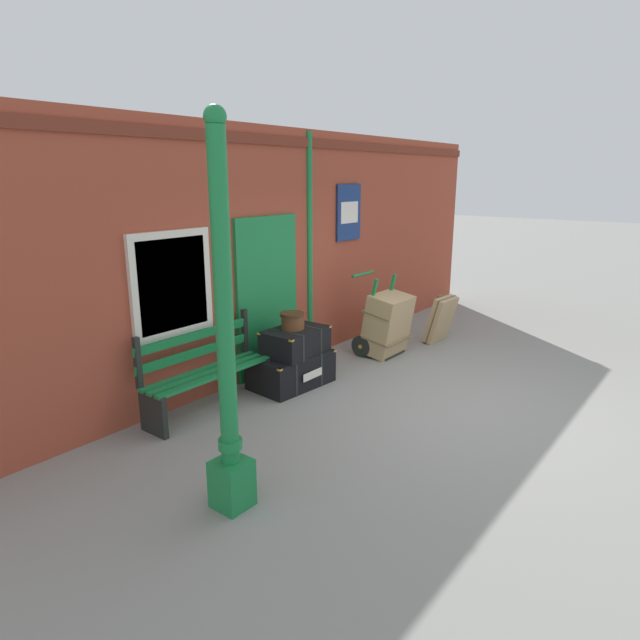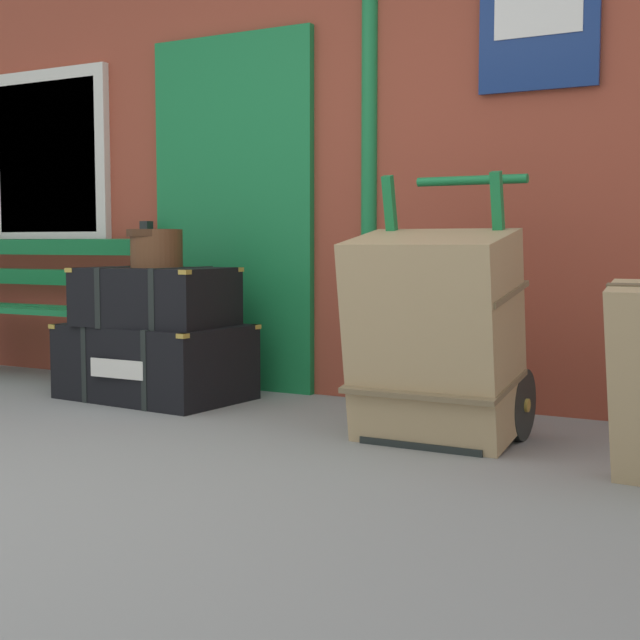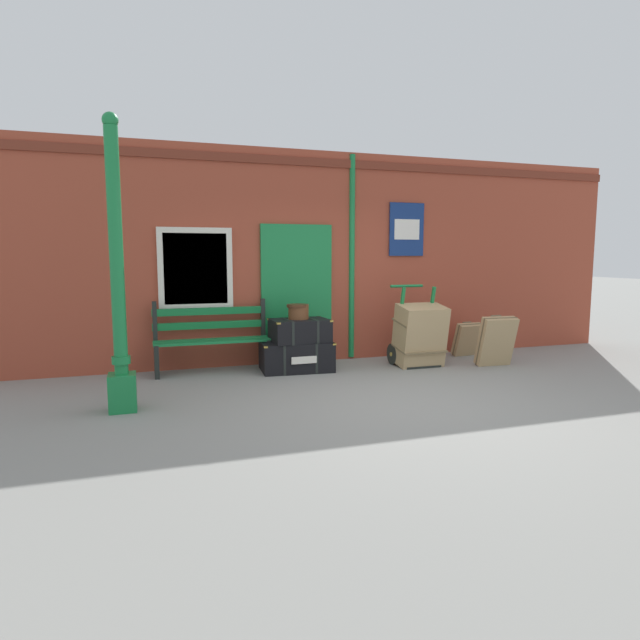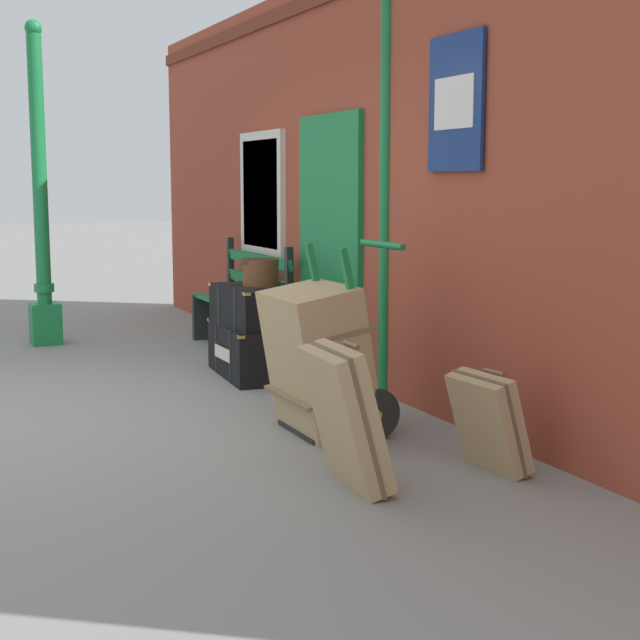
# 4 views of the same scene
# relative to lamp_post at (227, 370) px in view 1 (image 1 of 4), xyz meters

# --- Properties ---
(ground_plane) EXTENTS (60.00, 60.00, 0.00)m
(ground_plane) POSITION_rel_lamp_post_xyz_m (2.95, -0.53, -1.17)
(ground_plane) COLOR gray
(brick_facade) EXTENTS (10.40, 0.35, 3.20)m
(brick_facade) POSITION_rel_lamp_post_xyz_m (2.92, 2.06, 0.43)
(brick_facade) COLOR #9E422D
(brick_facade) RESTS_ON ground
(lamp_post) EXTENTS (0.28, 0.28, 3.06)m
(lamp_post) POSITION_rel_lamp_post_xyz_m (0.00, 0.00, 0.00)
(lamp_post) COLOR #197A3D
(lamp_post) RESTS_ON ground
(platform_bench) EXTENTS (1.60, 0.43, 1.01)m
(platform_bench) POSITION_rel_lamp_post_xyz_m (1.14, 1.63, -0.72)
(platform_bench) COLOR #197A3D
(platform_bench) RESTS_ON ground
(steamer_trunk_base) EXTENTS (1.06, 0.72, 0.43)m
(steamer_trunk_base) POSITION_rel_lamp_post_xyz_m (2.29, 1.36, -0.96)
(steamer_trunk_base) COLOR black
(steamer_trunk_base) RESTS_ON ground
(steamer_trunk_middle) EXTENTS (0.83, 0.57, 0.33)m
(steamer_trunk_middle) POSITION_rel_lamp_post_xyz_m (2.33, 1.32, -0.59)
(steamer_trunk_middle) COLOR black
(steamer_trunk_middle) RESTS_ON steamer_trunk_base
(round_hatbox) EXTENTS (0.31, 0.30, 0.21)m
(round_hatbox) POSITION_rel_lamp_post_xyz_m (2.32, 1.34, -0.31)
(round_hatbox) COLOR brown
(round_hatbox) RESTS_ON steamer_trunk_middle
(porters_trolley) EXTENTS (0.71, 0.63, 1.19)m
(porters_trolley) POSITION_rel_lamp_post_xyz_m (4.09, 1.22, -0.89)
(porters_trolley) COLOR black
(porters_trolley) RESTS_ON ground
(large_brown_trunk) EXTENTS (0.70, 0.58, 0.94)m
(large_brown_trunk) POSITION_rel_lamp_post_xyz_m (4.09, 1.04, -0.70)
(large_brown_trunk) COLOR tan
(large_brown_trunk) RESTS_ON ground
(suitcase_charcoal) EXTENTS (0.56, 0.37, 0.76)m
(suitcase_charcoal) POSITION_rel_lamp_post_xyz_m (5.18, 0.70, -0.79)
(suitcase_charcoal) COLOR tan
(suitcase_charcoal) RESTS_ON ground
(suitcase_slate) EXTENTS (0.47, 0.32, 0.56)m
(suitcase_slate) POSITION_rel_lamp_post_xyz_m (5.24, 1.53, -0.89)
(suitcase_slate) COLOR tan
(suitcase_slate) RESTS_ON ground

